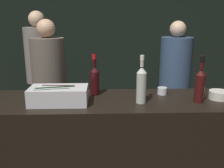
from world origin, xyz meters
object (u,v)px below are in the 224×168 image
object	(u,v)px
white_wine_bottle	(141,84)
person_in_hoodie	(175,77)
candle_votive	(162,91)
ice_bin_with_bottles	(58,94)
person_blond_tee	(50,83)
bowl_white	(219,95)
person_grey_polo	(40,70)
red_wine_bottle_tall	(95,78)
red_wine_bottle_black_foil	(200,84)

from	to	relation	value
white_wine_bottle	person_in_hoodie	distance (m)	1.66
candle_votive	ice_bin_with_bottles	bearing A→B (deg)	-166.07
ice_bin_with_bottles	person_blond_tee	world-z (taller)	person_blond_tee
person_blond_tee	person_in_hoodie	bearing A→B (deg)	176.54
ice_bin_with_bottles	bowl_white	size ratio (longest dim) A/B	2.74
person_blond_tee	person_grey_polo	bearing A→B (deg)	-81.85
candle_votive	bowl_white	bearing A→B (deg)	-17.90
candle_votive	person_in_hoodie	distance (m)	1.37
white_wine_bottle	ice_bin_with_bottles	bearing A→B (deg)	179.90
person_blond_tee	white_wine_bottle	bearing A→B (deg)	113.57
person_grey_polo	bowl_white	bearing A→B (deg)	-160.69
red_wine_bottle_tall	ice_bin_with_bottles	bearing A→B (deg)	-140.69
bowl_white	person_in_hoodie	size ratio (longest dim) A/B	0.10
red_wine_bottle_tall	person_grey_polo	bearing A→B (deg)	119.84
bowl_white	person_blond_tee	distance (m)	1.89
ice_bin_with_bottles	red_wine_bottle_tall	size ratio (longest dim) A/B	1.24
person_blond_tee	person_grey_polo	world-z (taller)	person_grey_polo
red_wine_bottle_black_foil	white_wine_bottle	distance (m)	0.44
person_in_hoodie	person_blond_tee	xyz separation A→B (m)	(-1.62, -0.37, 0.02)
ice_bin_with_bottles	white_wine_bottle	size ratio (longest dim) A/B	1.18
white_wine_bottle	red_wine_bottle_black_foil	bearing A→B (deg)	-0.09
white_wine_bottle	person_blond_tee	size ratio (longest dim) A/B	0.22
bowl_white	person_blond_tee	size ratio (longest dim) A/B	0.09
candle_votive	red_wine_bottle_black_foil	xyz separation A→B (m)	(0.23, -0.21, 0.11)
candle_votive	person_in_hoodie	xyz separation A→B (m)	(0.47, 1.28, -0.18)
person_in_hoodie	person_grey_polo	distance (m)	1.85
ice_bin_with_bottles	candle_votive	bearing A→B (deg)	13.93
red_wine_bottle_black_foil	ice_bin_with_bottles	bearing A→B (deg)	179.91
bowl_white	person_in_hoodie	xyz separation A→B (m)	(0.05, 1.41, -0.19)
person_in_hoodie	candle_votive	bearing A→B (deg)	17.38
bowl_white	red_wine_bottle_tall	bearing A→B (deg)	171.49
person_grey_polo	person_blond_tee	bearing A→B (deg)	174.50
candle_votive	white_wine_bottle	distance (m)	0.32
bowl_white	person_blond_tee	world-z (taller)	person_blond_tee
bowl_white	red_wine_bottle_black_foil	size ratio (longest dim) A/B	0.44
bowl_white	white_wine_bottle	bearing A→B (deg)	-173.59
candle_votive	white_wine_bottle	bearing A→B (deg)	-135.31
red_wine_bottle_black_foil	person_blond_tee	xyz separation A→B (m)	(-1.37, 1.12, -0.28)
ice_bin_with_bottles	person_blond_tee	bearing A→B (deg)	105.45
bowl_white	candle_votive	world-z (taller)	bowl_white
candle_votive	red_wine_bottle_tall	distance (m)	0.58
white_wine_bottle	person_blond_tee	xyz separation A→B (m)	(-0.93, 1.12, -0.28)
red_wine_bottle_black_foil	person_grey_polo	size ratio (longest dim) A/B	0.20
red_wine_bottle_tall	red_wine_bottle_black_foil	world-z (taller)	red_wine_bottle_black_foil
candle_votive	person_blond_tee	xyz separation A→B (m)	(-1.14, 0.91, -0.16)
ice_bin_with_bottles	person_grey_polo	bearing A→B (deg)	108.33
person_in_hoodie	white_wine_bottle	bearing A→B (deg)	13.01
ice_bin_with_bottles	white_wine_bottle	world-z (taller)	white_wine_bottle
red_wine_bottle_black_foil	person_grey_polo	distance (m)	2.29
red_wine_bottle_tall	candle_votive	bearing A→B (deg)	-1.15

